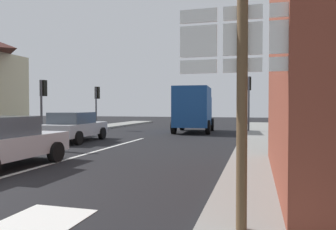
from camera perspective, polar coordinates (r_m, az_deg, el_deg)
ground_plane at (r=16.06m, az=-6.91°, el=-4.79°), size 80.00×80.00×0.00m
sidewalk_right at (r=12.90m, az=16.81°, el=-6.06°), size 2.29×44.00×0.14m
lane_centre_stripe at (r=12.48m, az=-13.90°, el=-6.59°), size 0.16×12.00×0.01m
sedan_far at (r=16.87m, az=-16.17°, el=-1.95°), size 2.17×4.30×1.47m
delivery_truck at (r=22.11m, az=4.53°, el=1.20°), size 2.75×5.13×3.05m
route_sign_post at (r=4.31m, az=12.91°, el=4.92°), size 1.66×0.14×3.20m
traffic_light_far_left at (r=24.95m, az=-12.39°, el=2.94°), size 0.30×0.49×3.25m
traffic_light_near_left at (r=19.52m, az=-21.14°, el=3.29°), size 0.30×0.49×3.25m
traffic_light_far_right at (r=22.34m, az=14.03°, el=4.06°), size 0.30×0.49×3.75m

